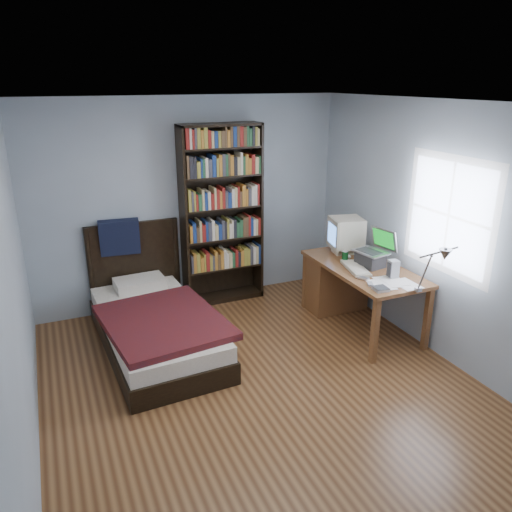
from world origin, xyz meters
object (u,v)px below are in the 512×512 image
Objects in this scene: desk_lamp at (441,258)px; bookshelf at (222,215)px; crt_monitor at (345,233)px; soda_can at (345,257)px; desk at (342,280)px; laptop at (372,256)px; speaker at (393,269)px; bed at (154,322)px; keyboard at (356,268)px.

desk_lamp is 2.72m from bookshelf.
soda_can is at bearing -121.08° from crt_monitor.
desk is 11.94× the size of soda_can.
bookshelf reaches higher than laptop.
speaker is 0.09× the size of bookshelf.
desk is 1.64m from bookshelf.
bed is at bearing 178.56° from crt_monitor.
bed is at bearing 171.00° from soda_can.
speaker is at bearing -54.32° from bookshelf.
desk is 7.90× the size of speaker.
speaker reaches higher than desk.
crt_monitor reaches higher than speaker.
bookshelf is (-1.16, 0.93, 0.69)m from desk.
desk is at bearing -38.70° from bookshelf.
bookshelf is at bearing 114.70° from desk_lamp.
crt_monitor is 1.06× the size of laptop.
desk_lamp is 4.68× the size of soda_can.
keyboard is 0.22× the size of bed.
bookshelf is at bearing 144.54° from crt_monitor.
laptop is 2.45m from bed.
speaker is at bearing 81.67° from desk_lamp.
desk_lamp is 2.92m from bed.
crt_monitor is at bearing 100.29° from speaker.
soda_can is 2.21m from bed.
laptop reaches higher than desk.
laptop is at bearing 19.27° from keyboard.
laptop is at bearing -47.34° from soda_can.
bookshelf is (-1.13, 2.47, -0.10)m from desk_lamp.
desk_lamp is 3.10× the size of speaker.
crt_monitor is 0.95× the size of keyboard.
desk_lamp reaches higher than keyboard.
soda_can is (-0.17, -0.28, -0.18)m from crt_monitor.
keyboard is 3.70× the size of soda_can.
desk is at bearing -3.19° from bed.
desk is 1.73m from desk_lamp.
laptop is 1.17m from desk_lamp.
soda_can is at bearing 132.66° from laptop.
soda_can reaches higher than desk.
desk_lamp is at bearing -90.96° from desk.
bookshelf reaches higher than crt_monitor.
desk_lamp reaches higher than soda_can.
keyboard is (-0.14, -0.45, 0.33)m from desk.
laptop is 0.90× the size of keyboard.
crt_monitor is at bearing 58.92° from soda_can.
keyboard is 2.45× the size of speaker.
laptop is 0.20× the size of bed.
keyboard is (-0.11, 1.08, -0.46)m from desk_lamp.
keyboard is 0.25m from soda_can.
keyboard is at bearing -106.73° from desk.
keyboard is (-0.22, -0.03, -0.10)m from laptop.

